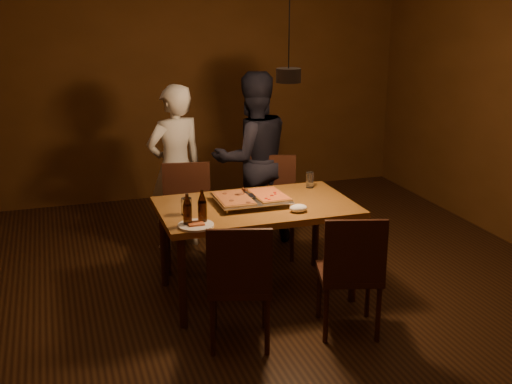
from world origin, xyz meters
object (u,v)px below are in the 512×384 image
object	(u,v)px
dining_table	(256,213)
pendant_lamp	(289,74)
chair_near_right	(352,264)
diner_white	(175,168)
diner_dark	(253,159)
plate_slice	(196,225)
pizza_tray	(251,201)
beer_bottle_a	(187,210)
chair_far_right	(273,196)
chair_far_left	(187,205)
chair_near_left	(239,275)
beer_bottle_b	(202,207)

from	to	relation	value
dining_table	pendant_lamp	bearing A→B (deg)	-40.50
chair_near_right	pendant_lamp	xyz separation A→B (m)	(-0.22, 0.68, 1.22)
diner_white	diner_dark	bearing A→B (deg)	157.70
plate_slice	diner_dark	distance (m)	1.74
pizza_tray	beer_bottle_a	distance (m)	0.68
chair_far_right	pizza_tray	world-z (taller)	chair_far_right
chair_far_left	beer_bottle_a	size ratio (longest dim) A/B	2.08
chair_far_left	pendant_lamp	distance (m)	1.65
chair_far_left	chair_near_left	world-z (taller)	same
chair_far_left	pizza_tray	bearing A→B (deg)	124.69
chair_near_left	beer_bottle_b	xyz separation A→B (m)	(-0.13, 0.47, 0.33)
chair_far_right	pendant_lamp	distance (m)	1.59
beer_bottle_a	chair_far_left	bearing A→B (deg)	78.36
chair_far_right	diner_white	xyz separation A→B (m)	(-0.82, 0.37, 0.24)
dining_table	chair_near_right	xyz separation A→B (m)	(0.41, -0.84, -0.14)
chair_near_right	diner_white	world-z (taller)	diner_white
pizza_tray	pendant_lamp	distance (m)	1.03
chair_near_right	dining_table	bearing A→B (deg)	132.34
chair_near_right	pizza_tray	world-z (taller)	chair_near_right
plate_slice	diner_white	size ratio (longest dim) A/B	0.16
chair_far_left	chair_near_left	bearing A→B (deg)	100.43
dining_table	diner_dark	size ratio (longest dim) A/B	0.91
chair_near_left	beer_bottle_b	bearing A→B (deg)	121.45
pizza_tray	beer_bottle_b	distance (m)	0.58
chair_far_right	diner_white	size ratio (longest dim) A/B	0.35
diner_dark	beer_bottle_b	bearing A→B (deg)	54.49
dining_table	chair_far_right	distance (m)	0.94
dining_table	chair_near_right	size ratio (longest dim) A/B	2.89
beer_bottle_a	diner_white	distance (m)	1.53
pizza_tray	plate_slice	world-z (taller)	pizza_tray
chair_near_left	chair_near_right	size ratio (longest dim) A/B	1.00
chair_near_left	chair_near_right	bearing A→B (deg)	10.87
beer_bottle_b	diner_dark	distance (m)	1.66
beer_bottle_a	pendant_lamp	size ratio (longest dim) A/B	0.21
beer_bottle_b	chair_near_right	bearing A→B (deg)	-31.01
diner_white	plate_slice	bearing A→B (deg)	66.26
chair_far_right	beer_bottle_b	bearing A→B (deg)	71.00
diner_white	chair_far_right	bearing A→B (deg)	137.88
dining_table	pendant_lamp	xyz separation A→B (m)	(0.19, -0.16, 1.08)
dining_table	diner_white	xyz separation A→B (m)	(-0.39, 1.20, 0.10)
chair_near_left	diner_white	distance (m)	1.98
diner_dark	pendant_lamp	size ratio (longest dim) A/B	1.49
chair_far_left	beer_bottle_b	xyz separation A→B (m)	(-0.12, -1.08, 0.33)
chair_far_left	beer_bottle_b	distance (m)	1.14
beer_bottle_a	diner_dark	distance (m)	1.74
pizza_tray	diner_white	distance (m)	1.22
chair_near_left	pizza_tray	xyz separation A→B (m)	(0.33, 0.80, 0.24)
chair_far_right	chair_near_left	world-z (taller)	same
chair_far_right	plate_slice	distance (m)	1.55
beer_bottle_a	plate_slice	xyz separation A→B (m)	(0.05, -0.03, -0.11)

